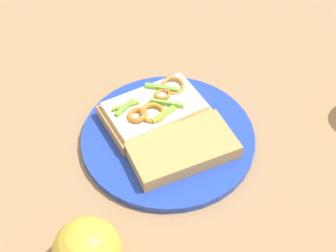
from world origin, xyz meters
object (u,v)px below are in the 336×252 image
plate (168,137)px  apple_1 (88,251)px  bread_slice_side (182,149)px  sandwich (155,110)px

plate → apple_1: bearing=-101.9°
plate → apple_1: apple_1 is taller
bread_slice_side → apple_1: apple_1 is taller
plate → bread_slice_side: bearing=-48.1°
sandwich → plate: bearing=-90.2°
plate → sandwich: bearing=131.8°
sandwich → apple_1: bearing=-136.2°
bread_slice_side → apple_1: (-0.08, -0.19, 0.02)m
bread_slice_side → plate: bearing=95.2°
plate → bread_slice_side: 0.05m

